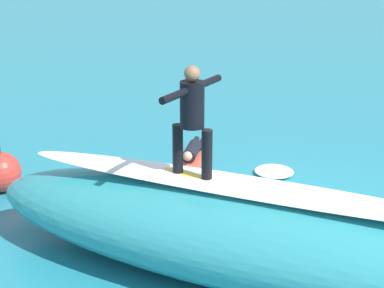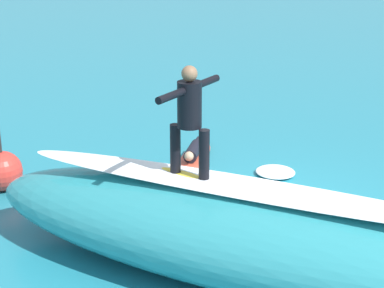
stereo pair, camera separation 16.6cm
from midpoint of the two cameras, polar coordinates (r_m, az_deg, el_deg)
The scene contains 9 objects.
ground_plane at distance 10.54m, azimuth 8.78°, elevation -6.56°, with size 120.00×120.00×0.00m, color teal.
wave_crest at distance 8.53m, azimuth 5.36°, elevation -8.11°, with size 7.84×2.14×1.27m, color teal.
wave_foam_lip at distance 8.24m, azimuth 5.51°, elevation -3.93°, with size 6.66×0.75×0.08m, color white.
surfboard_riding at distance 8.52m, azimuth 0.34°, elevation -3.05°, with size 2.24×0.50×0.08m, color yellow.
surfer_riding at distance 8.22m, azimuth 0.35°, elevation 2.81°, with size 0.58×1.39×1.49m.
surfboard_paddling at distance 12.85m, azimuth 0.51°, elevation -1.34°, with size 2.39×0.54×0.07m, color #E0563D.
surfer_paddling at distance 12.90m, azimuth 0.62°, elevation -0.51°, with size 0.43×1.56×0.28m.
buoy_marker at distance 11.81m, azimuth -16.30°, elevation -2.32°, with size 0.72×0.72×1.23m.
foam_patch_mid at distance 12.24m, azimuth 7.88°, elevation -2.49°, with size 0.77×0.74×0.11m, color white.
Camera 2 is at (-1.55, 9.38, 4.52)m, focal length 59.40 mm.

